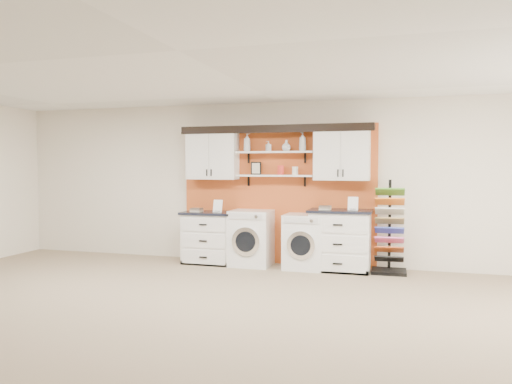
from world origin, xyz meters
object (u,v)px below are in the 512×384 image
(base_cabinet_left, at_px, (210,237))
(dryer, at_px, (305,241))
(washer, at_px, (252,238))
(base_cabinet_right, at_px, (340,240))
(sample_rack, at_px, (389,242))

(base_cabinet_left, bearing_deg, dryer, -0.12)
(washer, height_order, dryer, washer)
(base_cabinet_left, bearing_deg, base_cabinet_right, -0.00)
(dryer, distance_m, sample_rack, 1.35)
(base_cabinet_right, distance_m, washer, 1.50)
(base_cabinet_right, bearing_deg, sample_rack, 2.39)
(base_cabinet_right, relative_size, dryer, 1.12)
(dryer, bearing_deg, base_cabinet_left, 179.88)
(base_cabinet_left, bearing_deg, sample_rack, 0.61)
(base_cabinet_right, bearing_deg, base_cabinet_left, 180.00)
(base_cabinet_left, relative_size, dryer, 1.02)
(washer, bearing_deg, base_cabinet_right, 0.13)
(dryer, bearing_deg, base_cabinet_right, 0.33)
(base_cabinet_left, height_order, dryer, same)
(base_cabinet_left, xyz_separation_m, base_cabinet_right, (2.26, -0.00, 0.04))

